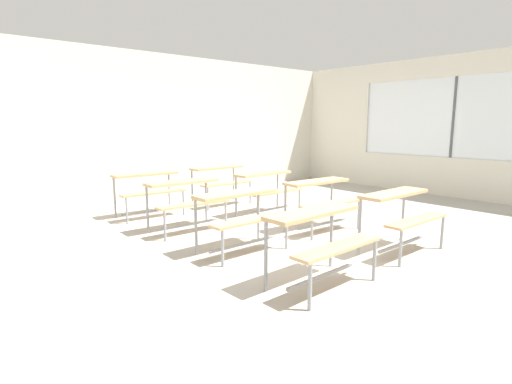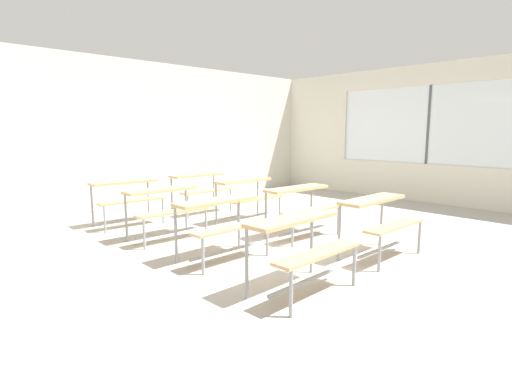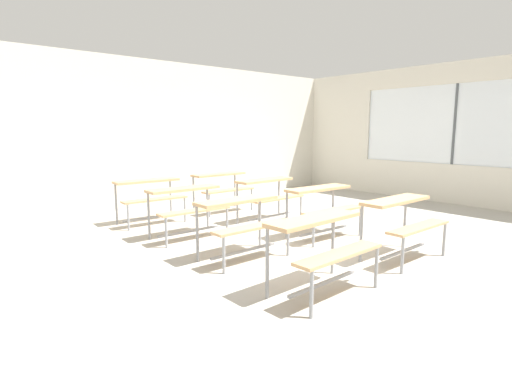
% 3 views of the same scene
% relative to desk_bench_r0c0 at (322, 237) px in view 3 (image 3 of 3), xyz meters
% --- Properties ---
extents(ground, '(10.00, 9.00, 0.05)m').
position_rel_desk_bench_r0c0_xyz_m(ground, '(0.87, 0.85, -0.59)').
color(ground, '#ADA89E').
extents(wall_back, '(10.00, 0.12, 3.00)m').
position_rel_desk_bench_r0c0_xyz_m(wall_back, '(0.87, 5.35, 0.94)').
color(wall_back, silver).
rests_on(wall_back, ground).
extents(wall_right, '(0.12, 9.00, 3.00)m').
position_rel_desk_bench_r0c0_xyz_m(wall_right, '(5.87, 0.72, 0.88)').
color(wall_right, silver).
rests_on(wall_right, ground).
extents(desk_bench_r0c0, '(1.11, 0.61, 0.74)m').
position_rel_desk_bench_r0c0_xyz_m(desk_bench_r0c0, '(0.00, 0.00, 0.00)').
color(desk_bench_r0c0, tan).
rests_on(desk_bench_r0c0, ground).
extents(desk_bench_r0c1, '(1.10, 0.60, 0.74)m').
position_rel_desk_bench_r0c0_xyz_m(desk_bench_r0c1, '(1.57, 0.04, 0.00)').
color(desk_bench_r0c1, tan).
rests_on(desk_bench_r0c1, ground).
extents(desk_bench_r1c0, '(1.10, 0.60, 0.74)m').
position_rel_desk_bench_r0c0_xyz_m(desk_bench_r1c0, '(0.07, 1.33, 0.00)').
color(desk_bench_r1c0, tan).
rests_on(desk_bench_r1c0, ground).
extents(desk_bench_r1c1, '(1.13, 0.65, 0.74)m').
position_rel_desk_bench_r0c0_xyz_m(desk_bench_r1c1, '(1.60, 1.34, 0.00)').
color(desk_bench_r1c1, tan).
rests_on(desk_bench_r1c1, ground).
extents(desk_bench_r2c0, '(1.12, 0.62, 0.74)m').
position_rel_desk_bench_r0c0_xyz_m(desk_bench_r2c0, '(0.05, 2.62, 0.00)').
color(desk_bench_r2c0, tan).
rests_on(desk_bench_r2c0, ground).
extents(desk_bench_r2c1, '(1.11, 0.62, 0.74)m').
position_rel_desk_bench_r0c0_xyz_m(desk_bench_r2c1, '(1.65, 2.60, 0.00)').
color(desk_bench_r2c1, tan).
rests_on(desk_bench_r2c1, ground).
extents(desk_bench_r3c0, '(1.13, 0.64, 0.74)m').
position_rel_desk_bench_r0c0_xyz_m(desk_bench_r3c0, '(0.05, 3.86, 0.00)').
color(desk_bench_r3c0, tan).
rests_on(desk_bench_r3c0, ground).
extents(desk_bench_r3c1, '(1.10, 0.60, 0.74)m').
position_rel_desk_bench_r0c0_xyz_m(desk_bench_r3c1, '(1.57, 3.87, 0.00)').
color(desk_bench_r3c1, tan).
rests_on(desk_bench_r3c1, ground).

